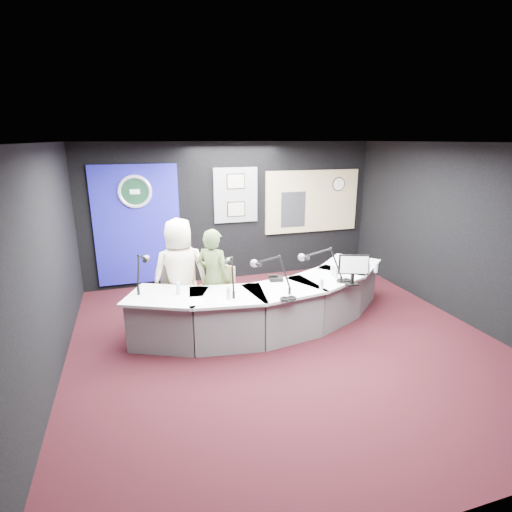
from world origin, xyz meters
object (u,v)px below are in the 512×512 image
object	(u,v)px
broadcast_desk	(270,304)
armchair_right	(214,296)
person_man	(180,274)
person_woman	(214,279)
armchair_left	(182,297)

from	to	relation	value
broadcast_desk	armchair_right	world-z (taller)	armchair_right
armchair_right	person_man	xyz separation A→B (m)	(-0.48, 0.17, 0.35)
person_man	person_woman	bearing A→B (deg)	159.77
person_woman	person_man	bearing A→B (deg)	21.88
broadcast_desk	armchair_right	distance (m)	0.88
armchair_left	armchair_right	world-z (taller)	armchair_right
armchair_right	person_woman	bearing A→B (deg)	0.00
armchair_left	person_man	bearing A→B (deg)	0.00
person_woman	broadcast_desk	bearing A→B (deg)	-157.73
person_man	person_woman	size ratio (longest dim) A/B	1.10
armchair_left	armchair_right	size ratio (longest dim) A/B	0.93
broadcast_desk	person_man	bearing A→B (deg)	160.95
armchair_left	person_man	world-z (taller)	person_man
armchair_left	broadcast_desk	bearing A→B (deg)	-15.02
armchair_right	broadcast_desk	bearing A→B (deg)	29.45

